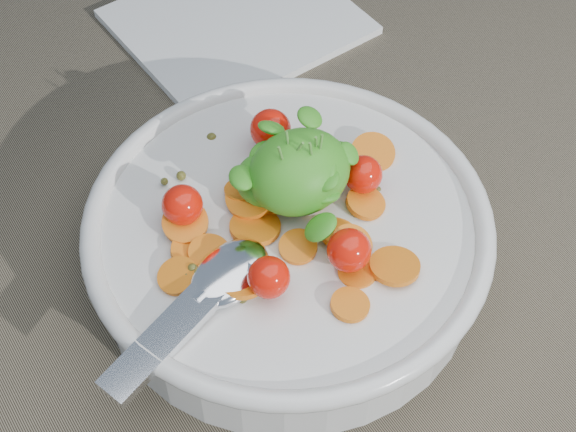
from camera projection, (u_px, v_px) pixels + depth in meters
ground at (306, 240)px, 0.54m from camera, size 6.00×6.00×0.00m
bowl at (288, 238)px, 0.51m from camera, size 0.25×0.23×0.10m
napkin at (237, 22)px, 0.67m from camera, size 0.17×0.15×0.01m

